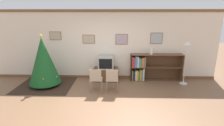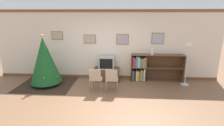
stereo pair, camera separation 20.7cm
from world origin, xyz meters
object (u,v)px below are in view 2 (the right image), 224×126
(standing_lamp, at_px, (188,52))
(vase, at_px, (153,51))
(christmas_tree, at_px, (45,60))
(tv_console, at_px, (107,74))
(folding_chair_right, at_px, (112,79))
(bookshelf, at_px, (147,68))
(folding_chair_left, at_px, (95,79))
(television, at_px, (107,62))

(standing_lamp, bearing_deg, vase, 164.77)
(vase, height_order, standing_lamp, standing_lamp)
(christmas_tree, distance_m, tv_console, 2.36)
(christmas_tree, distance_m, folding_chair_right, 2.55)
(folding_chair_right, bearing_deg, tv_console, 103.31)
(vase, bearing_deg, standing_lamp, -15.23)
(christmas_tree, bearing_deg, tv_console, 14.67)
(bookshelf, bearing_deg, christmas_tree, -170.15)
(christmas_tree, bearing_deg, vase, 8.96)
(bookshelf, bearing_deg, folding_chair_left, -146.79)
(television, height_order, bookshelf, bookshelf)
(folding_chair_left, bearing_deg, folding_chair_right, 0.00)
(bookshelf, distance_m, standing_lamp, 1.57)
(standing_lamp, bearing_deg, christmas_tree, -176.73)
(folding_chair_left, height_order, standing_lamp, standing_lamp)
(folding_chair_left, bearing_deg, christmas_tree, 163.85)
(christmas_tree, xyz_separation_m, vase, (3.91, 0.62, 0.25))
(folding_chair_right, height_order, vase, vase)
(folding_chair_left, distance_m, bookshelf, 2.21)
(folding_chair_left, height_order, folding_chair_right, same)
(tv_console, relative_size, folding_chair_left, 1.16)
(bookshelf, distance_m, vase, 0.69)
(christmas_tree, relative_size, tv_console, 1.95)
(tv_console, bearing_deg, bookshelf, 2.96)
(christmas_tree, height_order, folding_chair_left, christmas_tree)
(folding_chair_left, bearing_deg, standing_lamp, 14.87)
(tv_console, distance_m, bookshelf, 1.60)
(folding_chair_right, relative_size, standing_lamp, 0.51)
(folding_chair_left, bearing_deg, tv_console, 76.69)
(tv_console, height_order, vase, vase)
(bookshelf, bearing_deg, television, -176.95)
(television, relative_size, standing_lamp, 0.37)
(vase, bearing_deg, christmas_tree, -171.04)
(folding_chair_right, bearing_deg, bookshelf, 42.62)
(christmas_tree, relative_size, standing_lamp, 1.16)
(bookshelf, bearing_deg, folding_chair_right, -137.38)
(folding_chair_left, bearing_deg, television, 76.66)
(vase, bearing_deg, bookshelf, 166.16)
(television, height_order, vase, vase)
(vase, relative_size, standing_lamp, 0.16)
(tv_console, height_order, standing_lamp, standing_lamp)
(folding_chair_right, bearing_deg, christmas_tree, 167.23)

